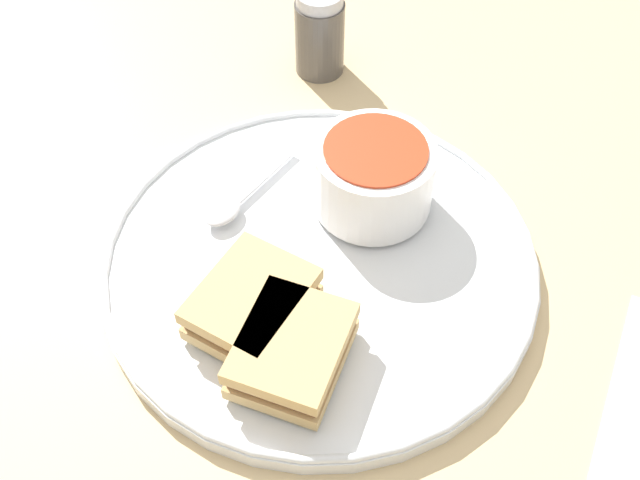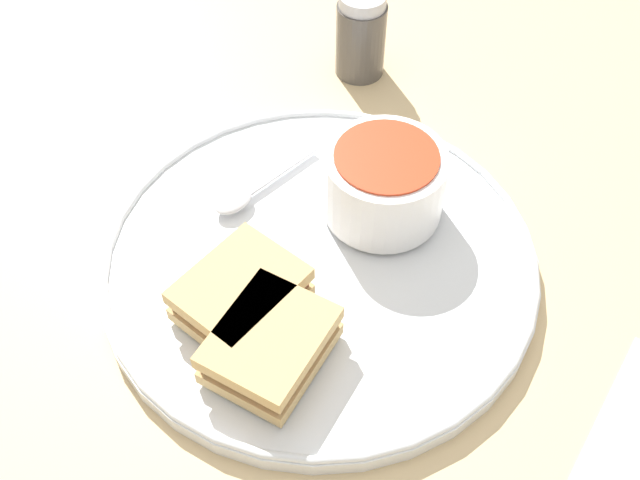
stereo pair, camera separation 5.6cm
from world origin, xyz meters
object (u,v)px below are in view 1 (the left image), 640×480
Objects in this scene: soup_bowl at (374,176)px; spoon at (228,208)px; sandwich_half_far at (292,350)px; sandwich_half_near at (252,303)px; salt_shaker at (320,33)px.

spoon is (-0.06, 0.10, -0.03)m from soup_bowl.
spoon is at bearing 121.61° from soup_bowl.
sandwich_half_far reaches higher than spoon.
sandwich_half_near is 0.05m from sandwich_half_far.
sandwich_half_far is 0.34m from salt_shaker.
salt_shaker is (0.32, 0.14, 0.01)m from sandwich_half_far.
sandwich_half_far is at bearing 58.34° from spoon.
spoon is at bearing -173.40° from salt_shaker.
spoon is at bearing 48.19° from sandwich_half_far.
sandwich_half_near is (-0.14, 0.03, -0.01)m from soup_bowl.
spoon is 1.32× the size of salt_shaker.
soup_bowl reaches higher than sandwich_half_far.
sandwich_half_far is at bearing -116.01° from sandwich_half_near.
spoon is 0.22m from salt_shaker.
sandwich_half_far is (-0.02, -0.04, 0.00)m from sandwich_half_near.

